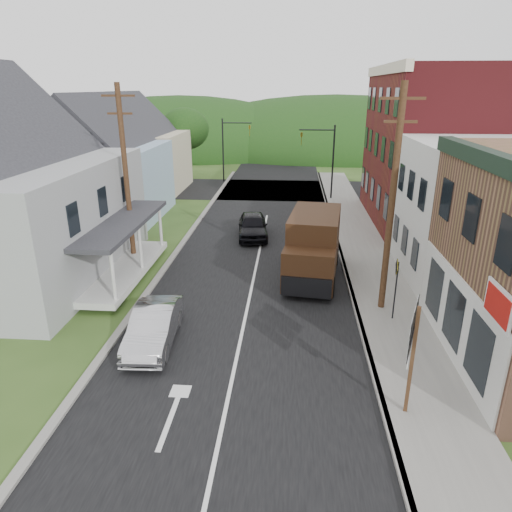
% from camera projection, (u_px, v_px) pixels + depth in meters
% --- Properties ---
extents(ground, '(120.00, 120.00, 0.00)m').
position_uv_depth(ground, '(239.00, 348.00, 16.29)').
color(ground, '#2D4719').
rests_on(ground, ground).
extents(road, '(9.00, 90.00, 0.02)m').
position_uv_depth(road, '(259.00, 253.00, 25.64)').
color(road, black).
rests_on(road, ground).
extents(cross_road, '(60.00, 9.00, 0.02)m').
position_uv_depth(cross_road, '(273.00, 190.00, 41.53)').
color(cross_road, black).
rests_on(cross_road, ground).
extents(sidewalk_right, '(2.80, 55.00, 0.15)m').
position_uv_depth(sidewalk_right, '(371.00, 268.00, 23.31)').
color(sidewalk_right, slate).
rests_on(sidewalk_right, ground).
extents(curb_right, '(0.20, 55.00, 0.15)m').
position_uv_depth(curb_right, '(344.00, 267.00, 23.41)').
color(curb_right, slate).
rests_on(curb_right, ground).
extents(curb_left, '(0.30, 55.00, 0.12)m').
position_uv_depth(curb_left, '(169.00, 263.00, 24.09)').
color(curb_left, slate).
rests_on(curb_left, ground).
extents(storefront_white, '(8.00, 7.00, 6.50)m').
position_uv_depth(storefront_white, '(496.00, 213.00, 21.34)').
color(storefront_white, silver).
rests_on(storefront_white, ground).
extents(storefront_red, '(8.00, 12.00, 10.00)m').
position_uv_depth(storefront_red, '(440.00, 149.00, 29.61)').
color(storefront_red, maroon).
rests_on(storefront_red, ground).
extents(house_blue, '(7.14, 8.16, 7.28)m').
position_uv_depth(house_blue, '(109.00, 165.00, 31.71)').
color(house_blue, '#96B9CD').
rests_on(house_blue, ground).
extents(house_cream, '(7.14, 8.16, 7.28)m').
position_uv_depth(house_cream, '(142.00, 149.00, 40.16)').
color(house_cream, beige).
rests_on(house_cream, ground).
extents(utility_pole_right, '(1.60, 0.26, 9.00)m').
position_uv_depth(utility_pole_right, '(392.00, 201.00, 17.53)').
color(utility_pole_right, '#472D19').
rests_on(utility_pole_right, ground).
extents(utility_pole_left, '(1.60, 0.26, 9.00)m').
position_uv_depth(utility_pole_left, '(126.00, 175.00, 22.63)').
color(utility_pole_left, '#472D19').
rests_on(utility_pole_left, ground).
extents(traffic_signal_right, '(2.87, 0.20, 6.00)m').
position_uv_depth(traffic_signal_right, '(325.00, 154.00, 36.63)').
color(traffic_signal_right, black).
rests_on(traffic_signal_right, ground).
extents(traffic_signal_left, '(2.87, 0.20, 6.00)m').
position_uv_depth(traffic_signal_left, '(230.00, 143.00, 43.81)').
color(traffic_signal_left, black).
rests_on(traffic_signal_left, ground).
extents(tree_left_c, '(5.80, 5.80, 8.41)m').
position_uv_depth(tree_left_c, '(18.00, 127.00, 34.33)').
color(tree_left_c, '#382616').
rests_on(tree_left_c, ground).
extents(tree_left_d, '(4.80, 4.80, 6.94)m').
position_uv_depth(tree_left_d, '(185.00, 129.00, 45.17)').
color(tree_left_d, '#382616').
rests_on(tree_left_d, ground).
extents(forested_ridge, '(90.00, 30.00, 16.00)m').
position_uv_depth(forested_ridge, '(281.00, 150.00, 67.70)').
color(forested_ridge, black).
rests_on(forested_ridge, ground).
extents(silver_sedan, '(1.70, 4.23, 1.37)m').
position_uv_depth(silver_sedan, '(154.00, 327.00, 16.36)').
color(silver_sedan, '#B3B2B7').
rests_on(silver_sedan, ground).
extents(dark_sedan, '(2.19, 4.49, 1.48)m').
position_uv_depth(dark_sedan, '(253.00, 226.00, 28.14)').
color(dark_sedan, black).
rests_on(dark_sedan, ground).
extents(delivery_van, '(2.96, 5.87, 3.15)m').
position_uv_depth(delivery_van, '(313.00, 247.00, 21.81)').
color(delivery_van, black).
rests_on(delivery_van, ground).
extents(route_sign_cluster, '(0.69, 1.79, 3.28)m').
position_uv_depth(route_sign_cluster, '(412.00, 345.00, 12.22)').
color(route_sign_cluster, '#472D19').
rests_on(route_sign_cluster, sidewalk_right).
extents(warning_sign, '(0.14, 0.70, 2.55)m').
position_uv_depth(warning_sign, '(396.00, 281.00, 17.56)').
color(warning_sign, black).
rests_on(warning_sign, sidewalk_right).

